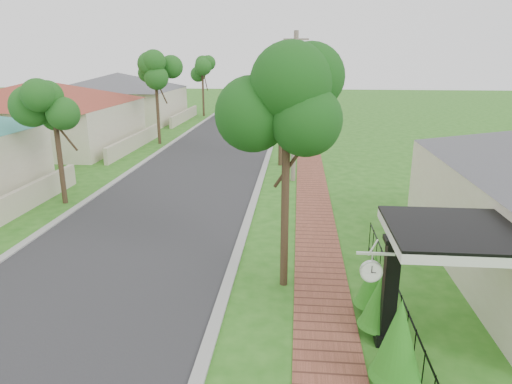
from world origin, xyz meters
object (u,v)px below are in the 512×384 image
at_px(porch_post, 389,297).
at_px(station_clock, 371,270).
at_px(parked_car_white, 273,110).
at_px(near_tree, 287,111).
at_px(utility_pole, 295,108).
at_px(parked_car_red, 258,120).

relative_size(porch_post, station_clock, 3.30).
height_order(parked_car_white, near_tree, near_tree).
relative_size(parked_car_white, utility_pole, 0.55).
bearing_deg(parked_car_white, near_tree, -87.49).
xyz_separation_m(parked_car_red, utility_pole, (3.30, -17.35, 2.92)).
height_order(utility_pole, station_clock, utility_pole).
bearing_deg(parked_car_red, station_clock, -81.93).
distance_m(parked_car_red, parked_car_white, 8.13).
bearing_deg(station_clock, porch_post, 38.92).
distance_m(porch_post, parked_car_white, 39.35).
height_order(parked_car_red, utility_pole, utility_pole).
bearing_deg(utility_pole, porch_post, -80.62).
bearing_deg(utility_pole, parked_car_white, 95.49).
xyz_separation_m(porch_post, utility_pole, (-2.25, 13.62, 2.58)).
relative_size(parked_car_red, station_clock, 5.96).
bearing_deg(porch_post, utility_pole, 99.38).
xyz_separation_m(parked_car_red, near_tree, (3.20, -28.48, 4.04)).
relative_size(parked_car_white, near_tree, 0.66).
xyz_separation_m(porch_post, station_clock, (-0.50, -0.40, 0.83)).
height_order(parked_car_red, station_clock, station_clock).
bearing_deg(porch_post, near_tree, 133.23).
distance_m(porch_post, utility_pole, 14.05).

